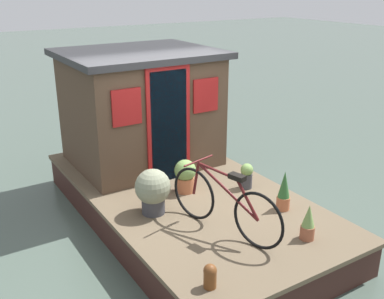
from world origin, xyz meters
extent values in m
plane|color=#47564C|center=(0.00, 0.00, 0.00)|extent=(60.00, 60.00, 0.00)
cube|color=brown|center=(0.00, 0.00, 0.48)|extent=(4.99, 2.62, 0.06)
cube|color=#381E19|center=(0.00, 0.00, 0.22)|extent=(4.89, 2.57, 0.45)
cube|color=#4C3828|center=(1.39, 0.00, 1.39)|extent=(1.84, 2.20, 1.77)
cube|color=#28282B|center=(1.39, 0.00, 2.33)|extent=(2.04, 2.40, 0.10)
cube|color=#19334C|center=(0.45, 0.00, 1.36)|extent=(0.04, 0.60, 1.70)
cube|color=maroon|center=(0.45, 0.00, 1.41)|extent=(0.03, 0.72, 1.80)
cube|color=maroon|center=(0.45, -0.66, 1.76)|extent=(0.03, 0.44, 0.52)
cube|color=maroon|center=(0.45, 0.66, 1.76)|extent=(0.03, 0.44, 0.52)
torus|color=black|center=(-0.77, 0.33, 0.86)|extent=(0.68, 0.20, 0.69)
torus|color=black|center=(-1.75, 0.09, 0.86)|extent=(0.68, 0.20, 0.69)
cylinder|color=#4C1414|center=(-1.30, 0.20, 1.08)|extent=(0.92, 0.26, 0.48)
cylinder|color=#4C1414|center=(-1.14, 0.24, 1.28)|extent=(0.60, 0.18, 0.06)
cylinder|color=#4C1414|center=(-1.59, 0.13, 1.06)|extent=(0.35, 0.12, 0.43)
cylinder|color=#4C1414|center=(-0.81, 0.32, 1.08)|extent=(0.12, 0.06, 0.45)
cube|color=black|center=(-1.44, 0.17, 1.30)|extent=(0.22, 0.15, 0.06)
cylinder|color=#4C1414|center=(-0.85, 0.31, 1.33)|extent=(0.14, 0.49, 0.02)
cylinder|color=#935138|center=(-1.93, -0.54, 0.59)|extent=(0.17, 0.17, 0.17)
cone|color=#70934C|center=(-1.93, -0.54, 0.82)|extent=(0.16, 0.16, 0.28)
cylinder|color=#B2603D|center=(-0.04, 0.02, 0.62)|extent=(0.27, 0.27, 0.22)
sphere|color=#70934C|center=(-0.04, 0.02, 0.84)|extent=(0.31, 0.31, 0.31)
cylinder|color=#38383D|center=(-0.37, 0.71, 0.62)|extent=(0.31, 0.31, 0.21)
sphere|color=gray|center=(-0.37, 0.71, 0.89)|extent=(0.47, 0.47, 0.47)
cylinder|color=#38383D|center=(-0.42, -0.81, 0.62)|extent=(0.17, 0.17, 0.23)
sphere|color=#70934C|center=(-0.42, -0.81, 0.80)|extent=(0.19, 0.19, 0.19)
cylinder|color=#B2603D|center=(-1.21, -0.81, 0.60)|extent=(0.18, 0.18, 0.18)
cone|color=#2D602D|center=(-1.21, -0.81, 0.88)|extent=(0.16, 0.16, 0.37)
cylinder|color=brown|center=(-2.07, 0.96, 0.61)|extent=(0.13, 0.13, 0.20)
sphere|color=brown|center=(-2.07, 0.96, 0.70)|extent=(0.14, 0.14, 0.14)
camera|label=1|loc=(-5.17, 3.12, 3.40)|focal=42.34mm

